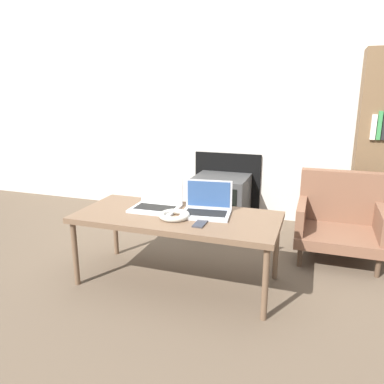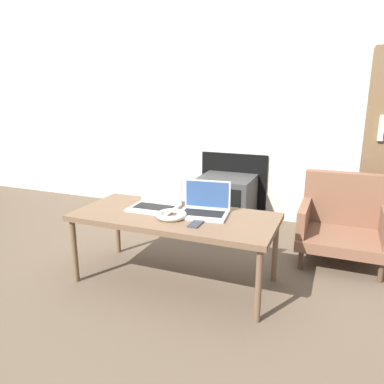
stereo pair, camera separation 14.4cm
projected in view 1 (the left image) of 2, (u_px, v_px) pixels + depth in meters
ground_plane at (172, 288)px, 2.45m from camera, size 14.00×14.00×0.00m
wall_back at (233, 87)px, 3.62m from camera, size 7.00×0.08×2.60m
table at (177, 220)px, 2.43m from camera, size 1.32×0.59×0.47m
laptop_left at (157, 202)px, 2.55m from camera, size 0.32×0.25×0.21m
laptop_right at (207, 207)px, 2.44m from camera, size 0.34×0.28×0.21m
headphones at (175, 215)px, 2.36m from camera, size 0.20×0.20×0.04m
phone at (200, 224)px, 2.25m from camera, size 0.06×0.13×0.01m
tv at (221, 200)px, 3.63m from camera, size 0.51×0.50×0.46m
armchair at (339, 217)px, 2.91m from camera, size 0.62×0.58×0.64m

